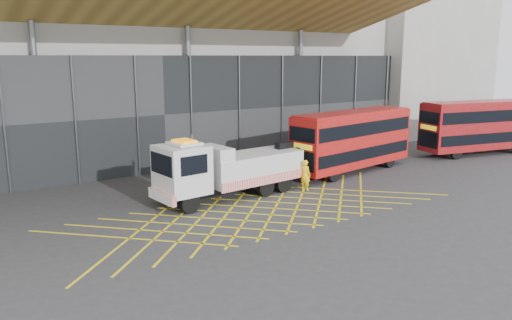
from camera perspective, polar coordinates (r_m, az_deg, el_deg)
ground_plane at (r=25.02m, az=-3.83°, el=-6.76°), size 120.00×120.00×0.00m
road_markings at (r=26.23m, az=0.74°, el=-5.83°), size 21.56×7.16×0.01m
construction_building at (r=41.33m, az=-14.80°, el=12.83°), size 55.00×23.97×18.00m
east_building at (r=57.10m, az=16.77°, el=13.36°), size 15.00×12.00×20.00m
recovery_truck at (r=28.14m, az=-3.34°, el=-1.02°), size 10.74×3.31×3.72m
bus_towed at (r=35.29m, az=11.01°, el=2.44°), size 10.64×3.85×4.24m
bus_second at (r=44.98m, az=24.33°, el=3.69°), size 11.00×4.73×4.37m
worker at (r=30.19m, az=5.66°, el=-1.71°), size 0.64×0.78×1.86m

